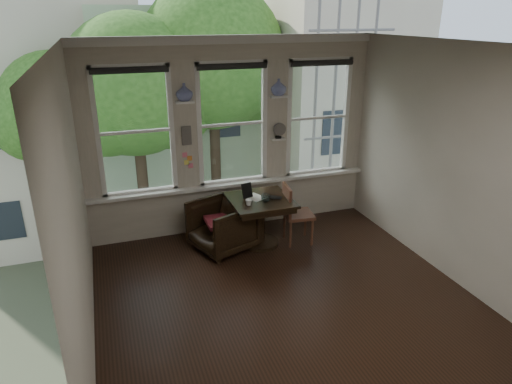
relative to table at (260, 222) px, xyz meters
name	(u,v)px	position (x,y,z in m)	size (l,w,h in m)	color
ground	(285,298)	(-0.18, -1.43, -0.38)	(4.50, 4.50, 0.00)	black
ceiling	(292,44)	(-0.18, -1.43, 2.62)	(4.50, 4.50, 0.00)	silver
wall_back	(232,137)	(-0.18, 0.82, 1.12)	(4.50, 4.50, 0.00)	beige
wall_front	(417,293)	(-0.18, -3.68, 1.12)	(4.50, 4.50, 0.00)	beige
wall_left	(74,211)	(-2.43, -1.43, 1.12)	(4.50, 4.50, 0.00)	beige
wall_right	(452,164)	(2.07, -1.43, 1.12)	(4.50, 4.50, 0.00)	beige
window_left	(135,132)	(-1.63, 0.82, 1.32)	(1.10, 0.12, 1.90)	white
window_center	(232,124)	(-0.18, 0.82, 1.32)	(1.10, 0.12, 1.90)	white
window_right	(317,117)	(1.27, 0.82, 1.32)	(1.10, 0.12, 1.90)	white
shelf_left	(185,102)	(-0.90, 0.72, 1.73)	(0.26, 0.16, 0.03)	white
shelf_right	(278,96)	(0.55, 0.72, 1.73)	(0.26, 0.16, 0.03)	white
intercom	(186,135)	(-0.90, 0.75, 1.23)	(0.14, 0.06, 0.28)	#59544F
sticky_notes	(188,158)	(-0.90, 0.76, 0.88)	(0.16, 0.01, 0.24)	pink
desk_fan	(278,133)	(0.55, 0.70, 1.16)	(0.20, 0.20, 0.24)	#59544F
vase_left	(184,92)	(-0.90, 0.72, 1.86)	(0.24, 0.24, 0.25)	silver
vase_right	(279,87)	(0.55, 0.72, 1.86)	(0.24, 0.24, 0.25)	silver
table	(260,222)	(0.00, 0.00, 0.00)	(0.90, 0.90, 0.75)	black
armchair_left	(222,226)	(-0.58, 0.06, 0.00)	(0.80, 0.82, 0.75)	black
cushion_red	(222,221)	(-0.58, 0.06, 0.08)	(0.45, 0.45, 0.06)	maroon
side_chair_right	(299,214)	(0.58, -0.09, 0.09)	(0.42, 0.42, 0.92)	#4A251A
laptop	(271,199)	(0.14, -0.07, 0.39)	(0.30, 0.19, 0.02)	black
mug	(249,202)	(-0.23, -0.17, 0.42)	(0.10, 0.10, 0.09)	white
drinking_glass	(266,198)	(0.04, -0.12, 0.43)	(0.14, 0.14, 0.11)	white
tablet	(247,190)	(-0.17, 0.12, 0.48)	(0.16, 0.02, 0.22)	black
papers	(255,197)	(-0.05, 0.08, 0.38)	(0.22, 0.30, 0.00)	silver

